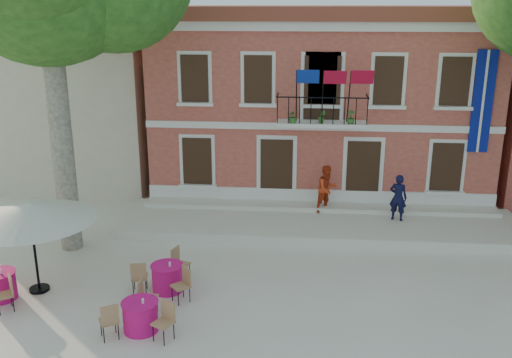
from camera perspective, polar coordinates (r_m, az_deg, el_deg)
The scene contains 10 objects.
ground at distance 16.46m, azimuth -0.54°, elevation -10.38°, with size 90.00×90.00×0.00m, color beige.
main_building at distance 24.81m, azimuth 6.35°, elevation 8.21°, with size 13.50×9.59×7.50m.
neighbor_west at distance 28.10m, azimuth -18.08°, elevation 7.36°, with size 9.40×9.40×6.40m.
terrace at distance 20.34m, azimuth 6.30°, elevation -4.44°, with size 14.00×3.40×0.30m, color silver.
patio_umbrella at distance 16.28m, azimuth -21.68°, elevation -3.09°, with size 3.46×3.46×2.57m.
pedestrian_navy at distance 20.47m, azimuth 14.03°, elevation -1.80°, with size 0.61×0.40×1.66m, color black.
pedestrian_orange at distance 20.81m, azimuth 7.12°, elevation -0.98°, with size 0.84×0.66×1.74m, color red.
cafe_table_0 at distance 16.93m, azimuth -24.26°, elevation -9.60°, with size 1.48×1.79×0.95m.
cafe_table_1 at distance 14.40m, azimuth -11.49°, elevation -13.15°, with size 1.87×1.63×0.95m.
cafe_table_3 at distance 16.06m, azimuth -8.86°, elevation -9.61°, with size 1.77×1.84×0.95m.
Camera 1 is at (1.43, -14.51, 7.62)m, focal length 40.00 mm.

